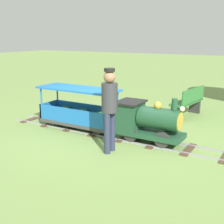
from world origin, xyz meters
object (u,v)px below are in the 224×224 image
Objects in this scene: locomotive at (147,120)px; park_bench at (188,102)px; conductor_person at (110,104)px; passenger_car at (79,112)px.

locomotive is 2.43m from park_bench.
passenger_car is at bearing -121.73° from conductor_person.
conductor_person is 3.37m from park_bench.
passenger_car is 1.23× the size of conductor_person.
locomotive is 0.72× the size of passenger_car.
park_bench is at bearing 176.45° from locomotive.
passenger_car is 1.71m from conductor_person.
park_bench is at bearing 141.69° from passenger_car.
conductor_person is at bearing -9.28° from park_bench.
conductor_person is 1.21× the size of park_bench.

